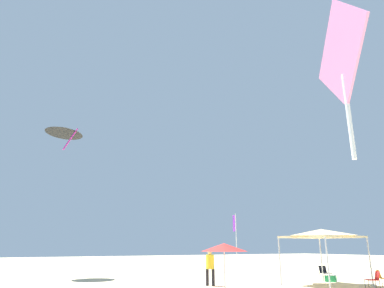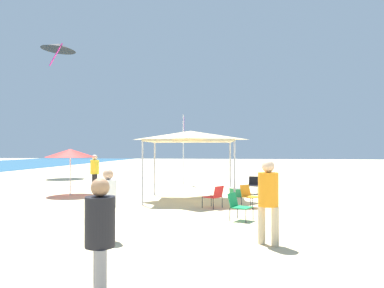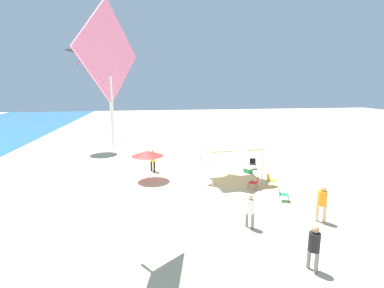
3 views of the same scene
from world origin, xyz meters
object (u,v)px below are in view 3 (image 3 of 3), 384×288
Objects in this scene: folding_chair_facing_ocean at (253,163)px; cooler_box at (248,171)px; folding_chair_left_of_tent at (282,193)px; folding_chair_near_cooler at (255,182)px; person_beachcomber at (314,245)px; banner_flag at (197,132)px; person_by_tent at (250,208)px; folding_chair_right_of_tent at (270,179)px; person_kite_handler at (153,158)px; beach_umbrella at (147,153)px; person_far_stroller at (322,200)px; kite_diamond_pink at (109,58)px; canopy_tent at (230,144)px; kite_delta_black at (79,49)px.

folding_chair_facing_ocean reaches higher than cooler_box.
folding_chair_left_of_tent is (-6.65, 0.70, 0.00)m from folding_chair_facing_ocean.
folding_chair_near_cooler is 0.46× the size of person_beachcomber.
person_by_tent is at bearing -178.93° from banner_flag.
folding_chair_near_cooler is 1.00× the size of folding_chair_right_of_tent.
person_kite_handler reaches higher than folding_chair_near_cooler.
person_kite_handler is at bearing -10.92° from beach_umbrella.
folding_chair_near_cooler is 0.43× the size of person_far_stroller.
canopy_tent is at bearing -13.05° from kite_diamond_pink.
kite_diamond_pink is 1.57× the size of kite_delta_black.
canopy_tent is 2.26× the size of person_by_tent.
person_by_tent is (-7.93, -4.77, -0.97)m from beach_umbrella.
person_by_tent is at bearing -8.16° from person_beachcomber.
folding_chair_right_of_tent and folding_chair_left_of_tent have the same top height.
person_beachcomber reaches higher than folding_chair_facing_ocean.
beach_umbrella reaches higher than folding_chair_facing_ocean.
person_beachcomber is at bearing -19.30° from person_kite_handler.
person_far_stroller is (-2.78, -0.69, 0.65)m from folding_chair_left_of_tent.
folding_chair_right_of_tent is at bearing -124.24° from canopy_tent.
person_kite_handler is at bearing 101.00° from folding_chair_right_of_tent.
folding_chair_near_cooler is at bearing -33.70° from person_beachcomber.
kite_delta_black is (10.89, 14.20, 10.10)m from cooler_box.
folding_chair_right_of_tent is 9.12m from person_beachcomber.
banner_flag is at bearing -39.97° from beach_umbrella.
kite_diamond_pink reaches higher than folding_chair_facing_ocean.
person_beachcomber is (-6.29, 1.88, 0.56)m from folding_chair_left_of_tent.
person_kite_handler is at bearing 61.73° from canopy_tent.
canopy_tent is 2.06× the size of person_kite_handler.
folding_chair_facing_ocean is (4.48, -1.55, 0.00)m from folding_chair_near_cooler.
folding_chair_right_of_tent is at bearing -80.57° from folding_chair_facing_ocean.
beach_umbrella is 12.86m from person_beachcomber.
person_by_tent is 9.03m from kite_diamond_pink.
folding_chair_facing_ocean is 0.48× the size of person_by_tent.
folding_chair_left_of_tent is (-2.17, -0.85, 0.00)m from folding_chair_near_cooler.
kite_delta_black is (14.24, 13.45, 9.82)m from folding_chair_near_cooler.
kite_diamond_pink is (-0.77, 6.01, 6.70)m from person_by_tent.
folding_chair_near_cooler is at bearing 140.58° from person_far_stroller.
person_by_tent is 0.31× the size of kite_diamond_pink.
kite_diamond_pink is at bearing -125.23° from person_by_tent.
cooler_box is 8.91m from person_by_tent.
kite_diamond_pink is (-9.15, 8.95, 7.48)m from cooler_box.
person_kite_handler is (2.91, 5.41, -1.58)m from canopy_tent.
beach_umbrella is 2.80× the size of folding_chair_right_of_tent.
banner_flag reaches higher than folding_chair_right_of_tent.
folding_chair_near_cooler is at bearing -112.71° from beach_umbrella.
folding_chair_near_cooler is at bearing 46.66° from folding_chair_left_of_tent.
person_far_stroller is at bearing -163.31° from banner_flag.
folding_chair_facing_ocean is at bearing -14.41° from kite_diamond_pink.
folding_chair_near_cooler is 0.15× the size of kite_diamond_pink.
cooler_box is at bearing 128.73° from person_far_stroller.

